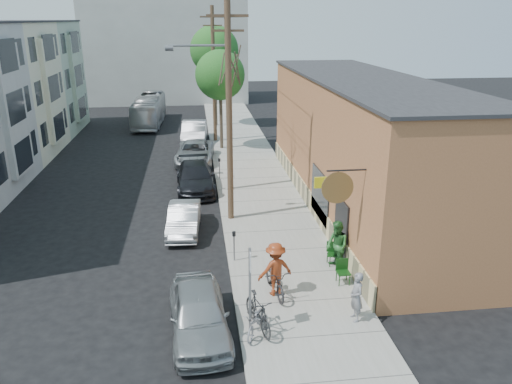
{
  "coord_description": "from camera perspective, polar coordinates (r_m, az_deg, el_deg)",
  "views": [
    {
      "loc": [
        0.93,
        -18.49,
        9.24
      ],
      "look_at": [
        3.64,
        3.54,
        1.5
      ],
      "focal_mm": 35.0,
      "sensor_mm": 36.0,
      "label": 1
    }
  ],
  "objects": [
    {
      "name": "utility_pole_near",
      "position": [
        22.65,
        -3.25,
        9.45
      ],
      "size": [
        3.57,
        0.28,
        10.0
      ],
      "color": "#503A28",
      "rests_on": "sidewalk"
    },
    {
      "name": "cyclist_bike",
      "position": [
        17.52,
        2.2,
        -10.06
      ],
      "size": [
        0.97,
        2.07,
        1.05
      ],
      "primitive_type": "imported",
      "rotation": [
        0.0,
        0.0,
        0.14
      ],
      "color": "black",
      "rests_on": "sidewalk"
    },
    {
      "name": "car_1",
      "position": [
        22.88,
        -8.25,
        -3.06
      ],
      "size": [
        1.58,
        3.95,
        1.28
      ],
      "primitive_type": "imported",
      "rotation": [
        0.0,
        0.0,
        -0.06
      ],
      "color": "#A8ABB0",
      "rests_on": "ground"
    },
    {
      "name": "sign_post",
      "position": [
        15.06,
        -0.7,
        -10.25
      ],
      "size": [
        0.07,
        0.45,
        2.8
      ],
      "color": "slate",
      "rests_on": "sidewalk"
    },
    {
      "name": "parking_meter_near",
      "position": [
        19.65,
        -2.52,
        -5.64
      ],
      "size": [
        0.14,
        0.14,
        1.24
      ],
      "color": "slate",
      "rests_on": "sidewalk"
    },
    {
      "name": "car_4",
      "position": [
        39.32,
        -7.08,
        6.76
      ],
      "size": [
        2.07,
        5.25,
        1.7
      ],
      "primitive_type": "imported",
      "rotation": [
        0.0,
        0.0,
        -0.05
      ],
      "color": "#96969D",
      "rests_on": "ground"
    },
    {
      "name": "patron_grey",
      "position": [
        16.31,
        11.41,
        -11.65
      ],
      "size": [
        0.44,
        0.63,
        1.65
      ],
      "primitive_type": "imported",
      "rotation": [
        0.0,
        0.0,
        -1.49
      ],
      "color": "gray",
      "rests_on": "sidewalk"
    },
    {
      "name": "bus",
      "position": [
        47.13,
        -12.12,
        9.11
      ],
      "size": [
        2.51,
        9.44,
        2.61
      ],
      "primitive_type": "imported",
      "rotation": [
        0.0,
        0.0,
        -0.03
      ],
      "color": "silver",
      "rests_on": "ground"
    },
    {
      "name": "car_3",
      "position": [
        33.83,
        -7.02,
        4.5
      ],
      "size": [
        2.8,
        5.36,
        1.44
      ],
      "primitive_type": "imported",
      "rotation": [
        0.0,
        0.0,
        -0.08
      ],
      "color": "#94989B",
      "rests_on": "ground"
    },
    {
      "name": "cafe_building",
      "position": [
        25.53,
        11.65,
        5.38
      ],
      "size": [
        6.6,
        20.2,
        6.61
      ],
      "color": "#9E603A",
      "rests_on": "ground"
    },
    {
      "name": "sidewalk",
      "position": [
        31.06,
        -0.56,
        2.06
      ],
      "size": [
        4.5,
        58.0,
        0.15
      ],
      "primitive_type": "cube",
      "color": "gray",
      "rests_on": "ground"
    },
    {
      "name": "car_2",
      "position": [
        28.38,
        -6.95,
        1.67
      ],
      "size": [
        2.27,
        5.21,
        1.49
      ],
      "primitive_type": "imported",
      "rotation": [
        0.0,
        0.0,
        0.04
      ],
      "color": "black",
      "rests_on": "ground"
    },
    {
      "name": "tree_bare",
      "position": [
        27.4,
        -2.94,
        6.47
      ],
      "size": [
        0.24,
        0.24,
        6.1
      ],
      "color": "#44392C",
      "rests_on": "sidewalk"
    },
    {
      "name": "patron_green",
      "position": [
        19.18,
        9.22,
        -6.1
      ],
      "size": [
        0.92,
        1.08,
        1.94
      ],
      "primitive_type": "imported",
      "rotation": [
        0.0,
        0.0,
        -1.36
      ],
      "color": "#28652C",
      "rests_on": "sidewalk"
    },
    {
      "name": "patio_chair_a",
      "position": [
        19.73,
        8.86,
        -7.02
      ],
      "size": [
        0.63,
        0.63,
        0.88
      ],
      "primitive_type": null,
      "rotation": [
        0.0,
        0.0,
        -0.32
      ],
      "color": "#0F3610",
      "rests_on": "sidewalk"
    },
    {
      "name": "utility_pole_far",
      "position": [
        38.81,
        -4.86,
        13.4
      ],
      "size": [
        1.8,
        0.28,
        10.0
      ],
      "color": "#503A28",
      "rests_on": "sidewalk"
    },
    {
      "name": "parked_bike_b",
      "position": [
        15.62,
        -0.06,
        -14.58
      ],
      "size": [
        1.09,
        1.62,
        0.81
      ],
      "primitive_type": "imported",
      "rotation": [
        0.0,
        0.0,
        -0.4
      ],
      "color": "gray",
      "rests_on": "sidewalk"
    },
    {
      "name": "ground",
      "position": [
        20.69,
        -8.91,
        -7.55
      ],
      "size": [
        120.0,
        120.0,
        0.0
      ],
      "primitive_type": "plane",
      "color": "black"
    },
    {
      "name": "patio_chair_b",
      "position": [
        18.47,
        9.95,
        -9.03
      ],
      "size": [
        0.51,
        0.51,
        0.88
      ],
      "primitive_type": null,
      "rotation": [
        0.0,
        0.0,
        0.02
      ],
      "color": "#0F3610",
      "rests_on": "sidewalk"
    },
    {
      "name": "parking_meter_far",
      "position": [
        29.8,
        -4.2,
        3.09
      ],
      "size": [
        0.14,
        0.14,
        1.24
      ],
      "color": "slate",
      "rests_on": "sidewalk"
    },
    {
      "name": "end_cap_building",
      "position": [
        60.65,
        -10.16,
        15.88
      ],
      "size": [
        18.0,
        8.0,
        12.0
      ],
      "primitive_type": "cube",
      "color": "#B0B1AC",
      "rests_on": "ground"
    },
    {
      "name": "cyclist",
      "position": [
        17.31,
        2.22,
        -8.79
      ],
      "size": [
        1.39,
        1.03,
        1.93
      ],
      "primitive_type": "imported",
      "rotation": [
        0.0,
        0.0,
        3.42
      ],
      "color": "maroon",
      "rests_on": "sidewalk"
    },
    {
      "name": "tree_leafy_mid",
      "position": [
        36.35,
        -4.13,
        13.17
      ],
      "size": [
        3.53,
        3.53,
        7.07
      ],
      "color": "#44392C",
      "rests_on": "sidewalk"
    },
    {
      "name": "tree_leafy_far",
      "position": [
        44.78,
        -4.78,
        15.85
      ],
      "size": [
        4.19,
        4.19,
        8.61
      ],
      "color": "#44392C",
      "rests_on": "sidewalk"
    },
    {
      "name": "car_0",
      "position": [
        15.73,
        -6.55,
        -13.63
      ],
      "size": [
        2.05,
        4.45,
        1.48
      ],
      "primitive_type": "imported",
      "rotation": [
        0.0,
        0.0,
        0.07
      ],
      "color": "#93979A",
      "rests_on": "ground"
    },
    {
      "name": "parked_bike_a",
      "position": [
        15.72,
        0.23,
        -13.58
      ],
      "size": [
        1.04,
        1.99,
        1.15
      ],
      "primitive_type": "imported",
      "rotation": [
        0.0,
        0.0,
        0.28
      ],
      "color": "black",
      "rests_on": "sidewalk"
    }
  ]
}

